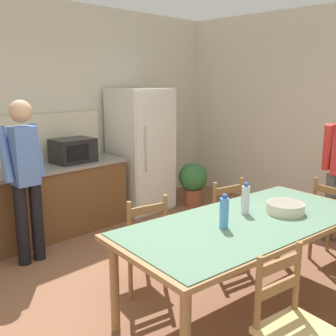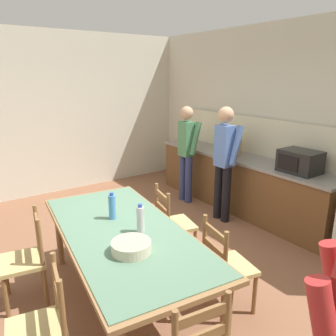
# 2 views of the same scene
# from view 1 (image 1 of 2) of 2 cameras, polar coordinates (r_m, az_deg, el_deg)

# --- Properties ---
(ground_plane) EXTENTS (8.32, 8.32, 0.00)m
(ground_plane) POSITION_cam_1_polar(r_m,az_deg,el_deg) (3.61, 1.47, -19.13)
(ground_plane) COLOR brown
(wall_back) EXTENTS (6.52, 0.12, 2.90)m
(wall_back) POSITION_cam_1_polar(r_m,az_deg,el_deg) (5.28, -20.01, 6.97)
(wall_back) COLOR beige
(wall_back) RESTS_ON ground
(refrigerator) EXTENTS (0.79, 0.73, 1.79)m
(refrigerator) POSITION_cam_1_polar(r_m,az_deg,el_deg) (5.79, -3.92, 2.58)
(refrigerator) COLOR silver
(refrigerator) RESTS_ON ground
(microwave) EXTENTS (0.50, 0.39, 0.30)m
(microwave) POSITION_cam_1_polar(r_m,az_deg,el_deg) (5.12, -13.60, 2.49)
(microwave) COLOR black
(microwave) RESTS_ON kitchen_counter
(dining_table) EXTENTS (2.35, 1.28, 0.79)m
(dining_table) POSITION_cam_1_polar(r_m,az_deg,el_deg) (3.31, 11.44, -8.58)
(dining_table) COLOR olive
(dining_table) RESTS_ON ground
(bottle_near_centre) EXTENTS (0.07, 0.07, 0.27)m
(bottle_near_centre) POSITION_cam_1_polar(r_m,az_deg,el_deg) (3.05, 8.15, -6.43)
(bottle_near_centre) COLOR #4C8ED6
(bottle_near_centre) RESTS_ON dining_table
(bottle_off_centre) EXTENTS (0.07, 0.07, 0.27)m
(bottle_off_centre) POSITION_cam_1_polar(r_m,az_deg,el_deg) (3.41, 11.17, -4.49)
(bottle_off_centre) COLOR silver
(bottle_off_centre) RESTS_ON dining_table
(serving_bowl) EXTENTS (0.32, 0.32, 0.09)m
(serving_bowl) POSITION_cam_1_polar(r_m,az_deg,el_deg) (3.53, 16.64, -5.47)
(serving_bowl) COLOR beige
(serving_bowl) RESTS_ON dining_table
(chair_side_far_right) EXTENTS (0.49, 0.48, 0.91)m
(chair_side_far_right) POSITION_cam_1_polar(r_m,az_deg,el_deg) (4.26, 7.41, -7.50)
(chair_side_far_right) COLOR olive
(chair_side_far_right) RESTS_ON ground
(chair_side_near_left) EXTENTS (0.48, 0.47, 0.91)m
(chair_side_near_left) POSITION_cam_1_polar(r_m,az_deg,el_deg) (2.65, 17.77, -21.38)
(chair_side_near_left) COLOR olive
(chair_side_near_left) RESTS_ON ground
(chair_head_end) EXTENTS (0.46, 0.47, 0.91)m
(chair_head_end) POSITION_cam_1_polar(r_m,az_deg,el_deg) (4.52, 23.08, -7.25)
(chair_head_end) COLOR olive
(chair_head_end) RESTS_ON ground
(chair_side_far_left) EXTENTS (0.50, 0.48, 0.91)m
(chair_side_far_left) POSITION_cam_1_polar(r_m,az_deg,el_deg) (3.65, -3.95, -10.92)
(chair_side_far_left) COLOR olive
(chair_side_far_left) RESTS_ON ground
(person_at_counter) EXTENTS (0.43, 0.30, 1.71)m
(person_at_counter) POSITION_cam_1_polar(r_m,az_deg,el_deg) (4.28, -20.01, -0.80)
(person_at_counter) COLOR black
(person_at_counter) RESTS_ON ground
(potted_plant) EXTENTS (0.44, 0.44, 0.67)m
(potted_plant) POSITION_cam_1_polar(r_m,az_deg,el_deg) (6.06, 3.63, -1.88)
(potted_plant) COLOR brown
(potted_plant) RESTS_ON ground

